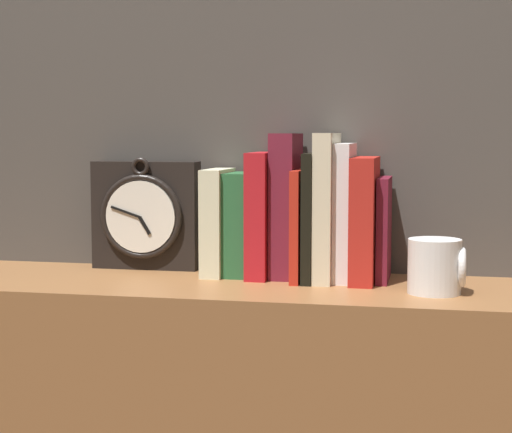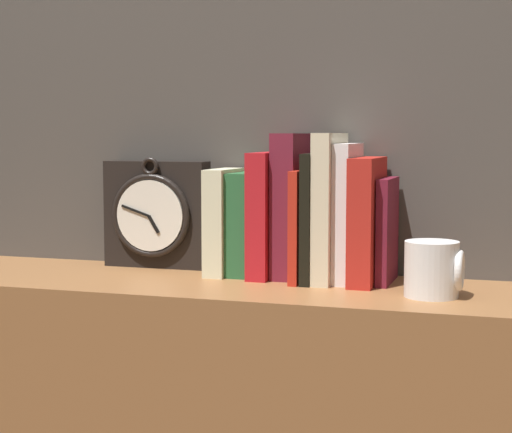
% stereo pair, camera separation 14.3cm
% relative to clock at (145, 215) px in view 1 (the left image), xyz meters
% --- Properties ---
extents(wall_back, '(6.00, 0.05, 2.60)m').
position_rel_clock_xyz_m(wall_back, '(0.24, 0.06, 0.25)').
color(wall_back, '#47423D').
rests_on(wall_back, ground_plane).
extents(clock, '(0.20, 0.06, 0.21)m').
position_rel_clock_xyz_m(clock, '(0.00, 0.00, 0.00)').
color(clock, black).
rests_on(clock, bookshelf).
extents(book_slot0_cream, '(0.04, 0.12, 0.19)m').
position_rel_clock_xyz_m(book_slot0_cream, '(0.15, -0.03, -0.01)').
color(book_slot0_cream, beige).
rests_on(book_slot0_cream, bookshelf).
extents(book_slot1_green, '(0.04, 0.11, 0.18)m').
position_rel_clock_xyz_m(book_slot1_green, '(0.19, -0.03, -0.01)').
color(book_slot1_green, '#286336').
rests_on(book_slot1_green, bookshelf).
extents(book_slot2_red, '(0.04, 0.13, 0.22)m').
position_rel_clock_xyz_m(book_slot2_red, '(0.23, -0.04, 0.01)').
color(book_slot2_red, red).
rests_on(book_slot2_red, bookshelf).
extents(book_slot3_maroon, '(0.04, 0.12, 0.25)m').
position_rel_clock_xyz_m(book_slot3_maroon, '(0.27, -0.03, 0.03)').
color(book_slot3_maroon, maroon).
rests_on(book_slot3_maroon, bookshelf).
extents(book_slot4_red, '(0.02, 0.15, 0.19)m').
position_rel_clock_xyz_m(book_slot4_red, '(0.30, -0.05, -0.01)').
color(book_slot4_red, red).
rests_on(book_slot4_red, bookshelf).
extents(book_slot5_black, '(0.02, 0.15, 0.22)m').
position_rel_clock_xyz_m(book_slot5_black, '(0.32, -0.05, 0.01)').
color(book_slot5_black, black).
rests_on(book_slot5_black, bookshelf).
extents(book_slot6_cream, '(0.03, 0.15, 0.25)m').
position_rel_clock_xyz_m(book_slot6_cream, '(0.35, -0.05, 0.03)').
color(book_slot6_cream, beige).
rests_on(book_slot6_cream, bookshelf).
extents(book_slot7_white, '(0.03, 0.14, 0.24)m').
position_rel_clock_xyz_m(book_slot7_white, '(0.38, -0.04, 0.02)').
color(book_slot7_white, white).
rests_on(book_slot7_white, bookshelf).
extents(book_slot8_red, '(0.04, 0.15, 0.21)m').
position_rel_clock_xyz_m(book_slot8_red, '(0.41, -0.05, 0.01)').
color(book_slot8_red, red).
rests_on(book_slot8_red, bookshelf).
extents(book_slot9_maroon, '(0.02, 0.13, 0.18)m').
position_rel_clock_xyz_m(book_slot9_maroon, '(0.44, -0.03, -0.01)').
color(book_slot9_maroon, maroon).
rests_on(book_slot9_maroon, bookshelf).
extents(mug, '(0.09, 0.08, 0.09)m').
position_rel_clock_xyz_m(mug, '(0.53, -0.14, -0.06)').
color(mug, white).
rests_on(mug, bookshelf).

